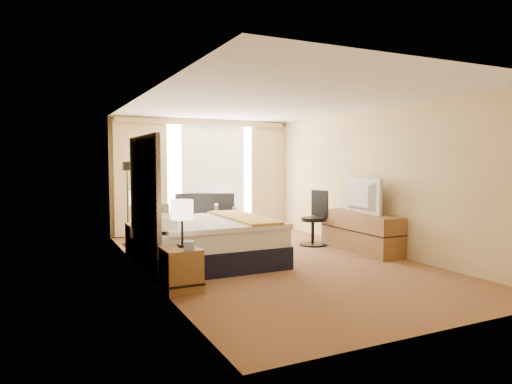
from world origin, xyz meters
name	(u,v)px	position (x,y,z in m)	size (l,w,h in m)	color
floor	(272,260)	(0.00, 0.00, 0.00)	(4.20, 7.00, 0.02)	#5D231A
ceiling	(273,103)	(0.00, 0.00, 2.60)	(4.20, 7.00, 0.02)	silver
wall_back	(202,176)	(0.00, 3.50, 1.30)	(4.20, 0.02, 2.60)	beige
wall_front	(443,198)	(0.00, -3.50, 1.30)	(4.20, 0.02, 2.60)	beige
wall_left	(144,185)	(-2.10, 0.00, 1.30)	(0.02, 7.00, 2.60)	beige
wall_right	(373,180)	(2.10, 0.00, 1.30)	(0.02, 7.00, 2.60)	beige
headboard	(144,186)	(-2.06, 0.20, 1.28)	(0.06, 1.85, 1.50)	black
nightstand_left	(181,269)	(-1.87, -1.05, 0.28)	(0.45, 0.52, 0.55)	brown
nightstand_right	(141,239)	(-1.87, 1.45, 0.28)	(0.45, 0.52, 0.55)	brown
media_dresser	(360,232)	(1.83, 0.00, 0.35)	(0.50, 1.80, 0.70)	brown
window	(213,175)	(0.25, 3.47, 1.32)	(2.30, 0.02, 2.30)	white
curtains	(204,171)	(0.00, 3.39, 1.41)	(4.12, 0.19, 2.56)	#FAEDB0
bed	(207,241)	(-1.06, 0.23, 0.37)	(2.09, 1.91, 1.01)	black
loveseat	(205,221)	(-0.11, 3.04, 0.30)	(1.64, 1.25, 0.91)	maroon
floor_lamp	(127,186)	(-1.90, 2.48, 1.16)	(0.21, 0.21, 1.64)	black
desk_chair	(315,221)	(1.41, 0.87, 0.48)	(0.52, 0.52, 1.08)	black
lamp_left	(182,211)	(-1.84, -1.01, 1.02)	(0.29, 0.29, 0.61)	black
lamp_right	(137,199)	(-1.92, 1.39, 1.00)	(0.27, 0.27, 0.58)	black
tissue_box	(189,245)	(-1.81, -1.20, 0.61)	(0.12, 0.12, 0.11)	#7B99BF
telephone	(143,221)	(-1.82, 1.46, 0.59)	(0.18, 0.14, 0.07)	black
television	(358,196)	(1.78, 0.03, 1.02)	(1.11, 0.15, 0.64)	black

